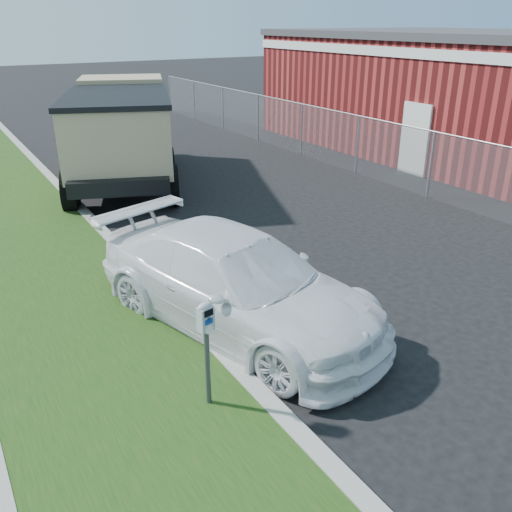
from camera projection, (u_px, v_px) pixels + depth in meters
ground at (358, 313)px, 9.11m from camera, size 120.00×120.00×0.00m
chainlink_fence at (358, 133)px, 16.93m from camera, size 0.06×30.06×30.00m
brick_building at (465, 90)px, 20.22m from camera, size 9.20×14.20×4.17m
parking_meter at (206, 332)px, 6.39m from camera, size 0.22×0.16×1.41m
white_wagon at (234, 281)px, 8.54m from camera, size 3.51×5.59×1.51m
dump_truck at (122, 127)px, 16.13m from camera, size 4.98×7.65×2.82m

